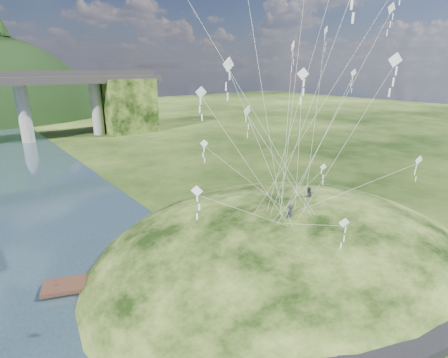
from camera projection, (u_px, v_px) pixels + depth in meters
ground at (231, 306)px, 24.31m from camera, size 320.00×320.00×0.00m
grass_hill at (287, 273)px, 30.91m from camera, size 36.00×32.00×13.00m
footpath at (432, 312)px, 20.61m from camera, size 22.29×5.84×0.83m
wooden_dock at (132, 275)px, 27.17m from camera, size 12.68×6.51×0.92m
kite_flyers at (301, 194)px, 28.96m from camera, size 5.51×2.75×2.01m
kite_swarm at (300, 56)px, 24.29m from camera, size 20.76×16.96×21.20m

